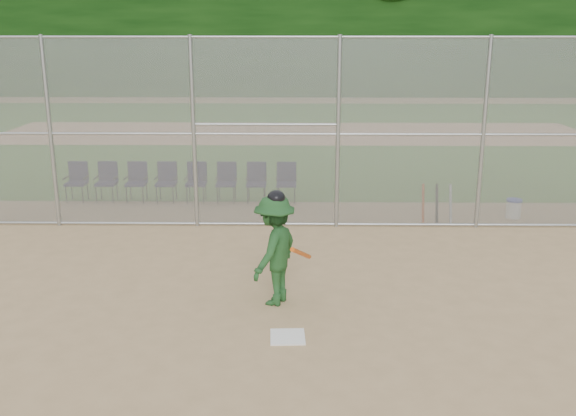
{
  "coord_description": "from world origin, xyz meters",
  "views": [
    {
      "loc": [
        0.16,
        -8.22,
        4.08
      ],
      "look_at": [
        0.0,
        2.5,
        1.1
      ],
      "focal_mm": 40.0,
      "sensor_mm": 36.0,
      "label": 1
    }
  ],
  "objects_px": {
    "water_cooler": "(514,208)",
    "chair_0": "(76,182)",
    "home_plate": "(288,337)",
    "batter_at_plate": "(275,249)"
  },
  "relations": [
    {
      "from": "home_plate",
      "to": "batter_at_plate",
      "type": "height_order",
      "value": "batter_at_plate"
    },
    {
      "from": "home_plate",
      "to": "batter_at_plate",
      "type": "distance_m",
      "value": 1.48
    },
    {
      "from": "water_cooler",
      "to": "chair_0",
      "type": "xyz_separation_m",
      "value": [
        -10.29,
        1.29,
        0.26
      ]
    },
    {
      "from": "home_plate",
      "to": "chair_0",
      "type": "xyz_separation_m",
      "value": [
        -5.31,
        7.21,
        0.47
      ]
    },
    {
      "from": "batter_at_plate",
      "to": "water_cooler",
      "type": "xyz_separation_m",
      "value": [
        5.2,
        4.74,
        -0.65
      ]
    },
    {
      "from": "home_plate",
      "to": "water_cooler",
      "type": "bearing_deg",
      "value": 49.9
    },
    {
      "from": "batter_at_plate",
      "to": "chair_0",
      "type": "height_order",
      "value": "batter_at_plate"
    },
    {
      "from": "home_plate",
      "to": "batter_at_plate",
      "type": "xyz_separation_m",
      "value": [
        -0.21,
        1.19,
        0.86
      ]
    },
    {
      "from": "chair_0",
      "to": "water_cooler",
      "type": "bearing_deg",
      "value": -7.15
    },
    {
      "from": "batter_at_plate",
      "to": "home_plate",
      "type": "bearing_deg",
      "value": -79.72
    }
  ]
}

